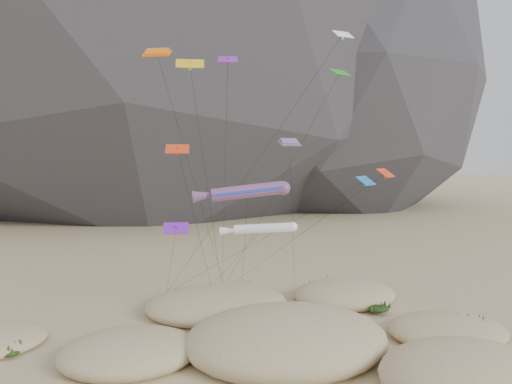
% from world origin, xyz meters
% --- Properties ---
extents(ground, '(500.00, 500.00, 0.00)m').
position_xyz_m(ground, '(0.00, 0.00, 0.00)').
color(ground, '#CCB789').
rests_on(ground, ground).
extents(dunes, '(49.77, 38.35, 4.56)m').
position_xyz_m(dunes, '(-1.67, 4.15, 0.77)').
color(dunes, '#CCB789').
rests_on(dunes, ground).
extents(dune_grass, '(41.99, 27.30, 1.51)m').
position_xyz_m(dune_grass, '(-0.10, 4.27, 0.85)').
color(dune_grass, black).
rests_on(dune_grass, ground).
extents(kite_stakes, '(22.93, 6.07, 0.30)m').
position_xyz_m(kite_stakes, '(2.20, 24.01, 0.15)').
color(kite_stakes, '#3F2D1E').
rests_on(kite_stakes, ground).
extents(rainbow_tube_kite, '(8.89, 12.22, 13.84)m').
position_xyz_m(rainbow_tube_kite, '(-0.88, 10.65, 12.84)').
color(rainbow_tube_kite, '#D65516').
rests_on(rainbow_tube_kite, ground).
extents(white_tube_kite, '(6.95, 13.59, 9.81)m').
position_xyz_m(white_tube_kite, '(1.27, 12.57, 9.06)').
color(white_tube_kite, white).
rests_on(white_tube_kite, ground).
extents(orange_parafoil, '(10.36, 11.60, 26.14)m').
position_xyz_m(orange_parafoil, '(-7.89, 15.19, 25.33)').
color(orange_parafoil, orange).
rests_on(orange_parafoil, ground).
extents(multi_parafoil, '(5.11, 8.68, 17.86)m').
position_xyz_m(multi_parafoil, '(5.29, 15.09, 17.23)').
color(multi_parafoil, red).
rests_on(multi_parafoil, ground).
extents(delta_kites, '(21.83, 18.93, 28.76)m').
position_xyz_m(delta_kites, '(3.03, 11.91, 18.97)').
color(delta_kites, gold).
rests_on(delta_kites, ground).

